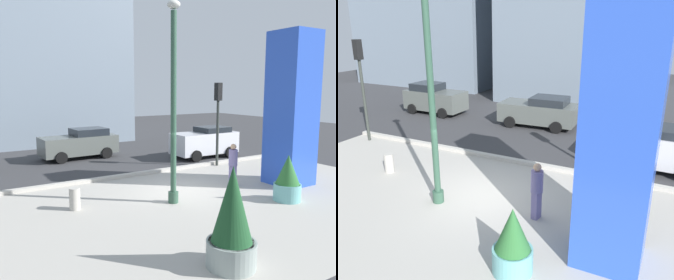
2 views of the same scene
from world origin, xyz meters
The scene contains 12 objects.
ground_plane centered at (0.00, 4.00, 0.00)m, with size 60.00×60.00×0.00m, color #38383A.
plaza_pavement centered at (0.00, -2.00, 0.00)m, with size 18.00×10.00×0.02m, color #ADA89E.
curb_strip centered at (0.00, 3.12, 0.08)m, with size 18.00×0.24×0.16m, color #B7B2A8.
lamp_post centered at (-1.10, -1.04, 3.34)m, with size 0.44×0.44×6.85m.
art_pillar_blue centered at (4.41, -1.45, 3.14)m, with size 1.58×1.58×6.29m, color blue.
potted_plant_mid_plaza centered at (-2.41, -5.52, 1.07)m, with size 1.14×1.14×2.35m.
potted_plant_near_left centered at (2.50, -2.98, 0.78)m, with size 0.96×0.96×1.67m.
concrete_bollard centered at (-4.28, 0.07, 0.38)m, with size 0.36×0.36×0.75m, color #B2ADA3.
traffic_light_far_side centered at (4.08, 2.86, 2.90)m, with size 0.28×0.42×4.28m.
car_intersection centered at (4.96, 5.02, 0.91)m, with size 3.87×1.94×1.77m.
car_curb_east centered at (-1.35, 8.57, 0.86)m, with size 4.32×2.21×1.70m.
pedestrian_by_curb centered at (2.11, -0.54, 0.99)m, with size 0.41×0.41×1.77m.
Camera 1 is at (-7.56, -11.13, 4.01)m, focal length 37.65 mm.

